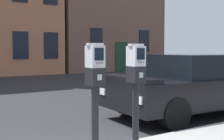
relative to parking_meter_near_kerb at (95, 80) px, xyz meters
The scene contains 3 objects.
parking_meter_near_kerb is the anchor object (origin of this frame).
parking_meter_twin_adjacent 0.63m from the parking_meter_near_kerb, ahead, with size 0.23×0.26×1.46m.
parked_car_navy_coupe 4.17m from the parking_meter_near_kerb, 23.34° to the left, with size 4.51×2.04×1.42m.
Camera 1 is at (-2.11, -3.56, 1.52)m, focal length 49.71 mm.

